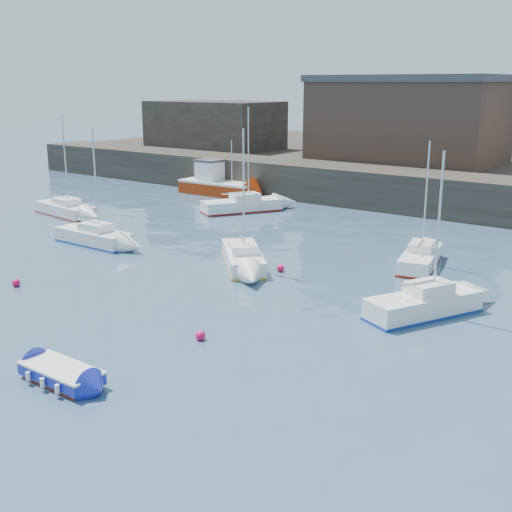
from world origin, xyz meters
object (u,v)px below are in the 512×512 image
Objects in this scene: sailboat_a at (94,236)px; buoy_far at (281,271)px; fishing_boat at (217,184)px; sailboat_h at (242,205)px; sailboat_e at (65,209)px; buoy_near at (16,286)px; sailboat_f at (420,258)px; sailboat_b at (243,257)px; sailboat_c at (424,304)px; buoy_mid at (201,340)px; blue_dinghy at (61,374)px.

buoy_far is (12.70, 2.03, -0.50)m from sailboat_a.
sailboat_h reaches higher than fishing_boat.
buoy_near is (12.50, -12.49, -0.49)m from sailboat_e.
sailboat_f is 18.44m from sailboat_h.
sailboat_a is at bearing -72.97° from fishing_boat.
buoy_far is (2.32, 0.29, -0.49)m from sailboat_b.
sailboat_a reaches higher than fishing_boat.
fishing_boat is 32.99m from sailboat_c.
buoy_mid is (15.52, -7.61, -0.50)m from sailboat_a.
sailboat_f is at bearing -25.35° from fishing_boat.
sailboat_h reaches higher than buoy_mid.
buoy_far is (11.76, -11.77, -0.52)m from sailboat_h.
fishing_boat is 1.06× the size of sailboat_c.
sailboat_c is at bearing 52.79° from buoy_mid.
sailboat_b is 19.43m from sailboat_e.
fishing_boat is 0.94× the size of sailboat_h.
sailboat_b is at bearing 9.52° from sailboat_a.
sailboat_c is (27.21, -18.64, -0.41)m from fishing_boat.
sailboat_c is at bearing -7.93° from sailboat_b.
sailboat_e reaches higher than sailboat_b.
sailboat_f is (7.87, 5.71, -0.01)m from sailboat_b.
fishing_boat reaches higher than buoy_mid.
sailboat_a reaches higher than buoy_far.
sailboat_a is 10.52m from sailboat_b.
sailboat_a is at bearing -157.78° from sailboat_f.
fishing_boat is 1.11× the size of sailboat_f.
sailboat_h reaches higher than sailboat_a.
sailboat_c reaches higher than blue_dinghy.
sailboat_a is 17.66× the size of buoy_near.
sailboat_b reaches higher than buoy_near.
sailboat_h is at bearing 128.09° from sailboat_b.
buoy_near reaches higher than buoy_mid.
sailboat_h is (-9.44, 12.05, 0.03)m from sailboat_b.
fishing_boat is 1.01× the size of sailboat_b.
sailboat_c is 19.56m from buoy_near.
sailboat_b is 0.94× the size of sailboat_h.
sailboat_b is at bearing -46.64° from fishing_boat.
buoy_near is (-17.79, -8.10, -0.54)m from sailboat_c.
sailboat_c is at bearing -34.41° from fishing_boat.
sailboat_h is (9.77, 9.20, 0.03)m from sailboat_e.
fishing_boat is 26.58m from sailboat_f.
sailboat_b is 9.73m from sailboat_f.
fishing_boat is at bearing 107.03° from sailboat_a.
buoy_mid is at bearing -61.19° from sailboat_b.
buoy_near is (-6.72, -9.65, -0.49)m from sailboat_b.
sailboat_a reaches higher than sailboat_c.
sailboat_b reaches higher than sailboat_f.
sailboat_c is 0.88× the size of sailboat_h.
sailboat_f is at bearing 6.04° from sailboat_e.
buoy_mid is (5.14, -9.35, -0.49)m from sailboat_b.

